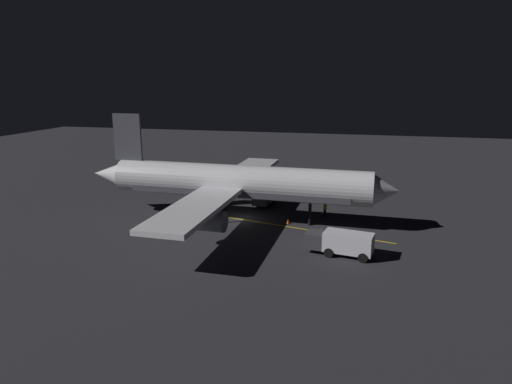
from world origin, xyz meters
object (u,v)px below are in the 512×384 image
at_px(traffic_cone_near_left, 321,230).
at_px(traffic_cone_under_wing, 288,222).
at_px(ground_crew_worker, 325,210).
at_px(catering_truck, 267,194).
at_px(baggage_truck, 342,243).
at_px(traffic_cone_near_right, 336,247).
at_px(airliner, 234,183).

relative_size(traffic_cone_near_left, traffic_cone_under_wing, 1.00).
bearing_deg(ground_crew_worker, catering_truck, -116.73).
bearing_deg(baggage_truck, traffic_cone_near_left, -157.98).
relative_size(ground_crew_worker, traffic_cone_near_right, 3.16).
bearing_deg(ground_crew_worker, traffic_cone_near_right, 11.07).
distance_m(catering_truck, traffic_cone_near_right, 17.98).
bearing_deg(catering_truck, traffic_cone_near_left, 39.37).
distance_m(airliner, traffic_cone_near_left, 11.63).
distance_m(catering_truck, traffic_cone_near_left, 13.11).
height_order(traffic_cone_near_right, traffic_cone_under_wing, same).
distance_m(ground_crew_worker, traffic_cone_under_wing, 5.51).
relative_size(airliner, catering_truck, 6.30).
relative_size(traffic_cone_near_left, traffic_cone_near_right, 1.00).
xyz_separation_m(catering_truck, traffic_cone_near_right, (14.78, 10.19, -1.02)).
xyz_separation_m(catering_truck, traffic_cone_under_wing, (7.95, 4.23, -1.02)).
distance_m(airliner, catering_truck, 8.58).
bearing_deg(traffic_cone_near_left, traffic_cone_under_wing, -117.94).
height_order(airliner, traffic_cone_near_right, airliner).
height_order(catering_truck, traffic_cone_under_wing, catering_truck).
relative_size(baggage_truck, traffic_cone_near_right, 11.99).
distance_m(baggage_truck, traffic_cone_near_right, 1.76).
bearing_deg(baggage_truck, catering_truck, -146.38).
height_order(airliner, traffic_cone_near_left, airliner).
bearing_deg(traffic_cone_near_right, traffic_cone_under_wing, -138.88).
xyz_separation_m(baggage_truck, traffic_cone_near_right, (-1.37, -0.55, -0.96)).
bearing_deg(traffic_cone_near_left, catering_truck, -140.63).
bearing_deg(airliner, catering_truck, 163.44).
bearing_deg(traffic_cone_near_right, traffic_cone_near_left, -157.88).
xyz_separation_m(traffic_cone_near_left, traffic_cone_under_wing, (-2.15, -4.06, 0.00)).
bearing_deg(airliner, ground_crew_worker, 108.99).
height_order(ground_crew_worker, traffic_cone_near_left, ground_crew_worker).
bearing_deg(traffic_cone_near_left, traffic_cone_near_right, 22.12).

